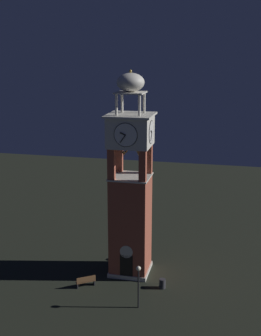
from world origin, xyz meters
name	(u,v)px	position (x,y,z in m)	size (l,w,h in m)	color
ground	(130,271)	(0.00, 0.00, 0.00)	(80.00, 80.00, 0.00)	black
clock_tower	(130,194)	(0.00, 0.00, 7.08)	(3.73, 3.73, 17.35)	#9E4C38
park_bench	(86,281)	(-2.97, -3.45, 0.48)	(1.57, 1.27, 0.95)	brown
lamp_post	(138,279)	(1.88, -5.55, 2.41)	(0.36, 0.36, 3.43)	black
trash_bin	(162,284)	(3.19, -2.28, 0.40)	(0.52, 0.52, 0.80)	#2D2D33
shrub_near_entry	(124,256)	(-1.11, 2.02, 0.41)	(0.76, 0.76, 0.83)	#234C28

